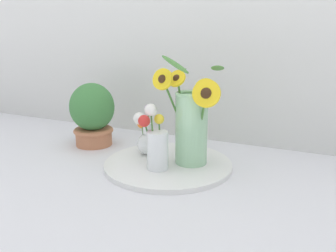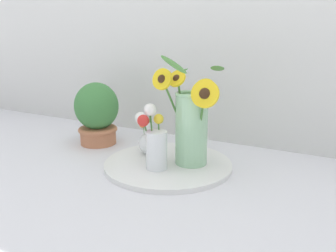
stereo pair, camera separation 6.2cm
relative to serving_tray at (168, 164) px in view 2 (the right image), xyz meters
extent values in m
plane|color=silver|center=(0.02, -0.05, -0.01)|extent=(6.00, 6.00, 0.00)
cylinder|color=white|center=(0.00, 0.00, 0.00)|extent=(0.44, 0.44, 0.02)
cylinder|color=#99CC9E|center=(0.07, 0.03, 0.13)|extent=(0.11, 0.11, 0.24)
torus|color=#99CC9E|center=(0.07, 0.03, 0.25)|extent=(0.11, 0.11, 0.01)
cylinder|color=#427533|center=(0.05, 0.01, 0.18)|extent=(0.05, 0.02, 0.23)
cylinder|color=yellow|center=(0.03, 0.02, 0.30)|extent=(0.07, 0.04, 0.06)
sphere|color=#382314|center=(0.03, 0.02, 0.30)|extent=(0.03, 0.03, 0.03)
cylinder|color=#427533|center=(0.04, 0.01, 0.17)|extent=(0.08, 0.07, 0.24)
cylinder|color=yellow|center=(-0.01, -0.03, 0.30)|extent=(0.09, 0.03, 0.09)
sphere|color=#382314|center=(-0.01, -0.03, 0.30)|extent=(0.03, 0.03, 0.03)
cylinder|color=#427533|center=(0.11, 0.01, 0.16)|extent=(0.05, 0.06, 0.19)
cylinder|color=yellow|center=(0.14, -0.02, 0.26)|extent=(0.11, 0.04, 0.10)
sphere|color=#382314|center=(0.14, -0.02, 0.26)|extent=(0.04, 0.04, 0.04)
cylinder|color=#427533|center=(0.11, 0.01, 0.17)|extent=(0.03, 0.03, 0.21)
cylinder|color=yellow|center=(0.12, 0.02, 0.27)|extent=(0.07, 0.05, 0.06)
sphere|color=#382314|center=(0.12, 0.02, 0.27)|extent=(0.03, 0.03, 0.03)
ellipsoid|color=#477F38|center=(0.15, 0.04, 0.33)|extent=(0.05, 0.10, 0.03)
ellipsoid|color=#477F38|center=(0.05, -0.07, 0.35)|extent=(0.10, 0.07, 0.06)
ellipsoid|color=#477F38|center=(-0.01, 0.07, 0.31)|extent=(0.09, 0.12, 0.05)
cylinder|color=white|center=(-0.01, -0.07, 0.07)|extent=(0.07, 0.07, 0.13)
cylinder|color=#427533|center=(-0.02, -0.07, 0.13)|extent=(0.03, 0.02, 0.15)
sphere|color=white|center=(-0.03, -0.06, 0.20)|extent=(0.04, 0.04, 0.04)
cylinder|color=#427533|center=(-0.03, -0.07, 0.10)|extent=(0.04, 0.02, 0.14)
sphere|color=red|center=(-0.05, -0.08, 0.17)|extent=(0.04, 0.04, 0.04)
cylinder|color=#427533|center=(-0.01, -0.05, 0.11)|extent=(0.02, 0.03, 0.11)
sphere|color=yellow|center=(-0.01, -0.04, 0.17)|extent=(0.03, 0.03, 0.03)
sphere|color=white|center=(-0.10, 0.04, 0.05)|extent=(0.08, 0.08, 0.08)
cylinder|color=white|center=(-0.10, 0.04, 0.11)|extent=(0.04, 0.04, 0.04)
cylinder|color=#568E42|center=(-0.12, 0.04, 0.09)|extent=(0.02, 0.03, 0.11)
sphere|color=white|center=(-0.12, 0.02, 0.15)|extent=(0.04, 0.04, 0.04)
cylinder|color=#568E42|center=(-0.12, 0.04, 0.08)|extent=(0.02, 0.01, 0.09)
sphere|color=orange|center=(-0.12, 0.04, 0.12)|extent=(0.03, 0.03, 0.03)
cylinder|color=#568E42|center=(-0.10, 0.04, 0.12)|extent=(0.01, 0.02, 0.12)
sphere|color=purple|center=(-0.10, 0.05, 0.18)|extent=(0.03, 0.03, 0.03)
cylinder|color=#B7704C|center=(-0.38, 0.09, 0.03)|extent=(0.15, 0.15, 0.07)
torus|color=#B7704C|center=(-0.38, 0.09, 0.05)|extent=(0.16, 0.16, 0.02)
ellipsoid|color=#3D7A3D|center=(-0.38, 0.09, 0.15)|extent=(0.18, 0.18, 0.20)
camera|label=1|loc=(0.45, -0.97, 0.42)|focal=35.00mm
camera|label=2|loc=(0.50, -0.94, 0.42)|focal=35.00mm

